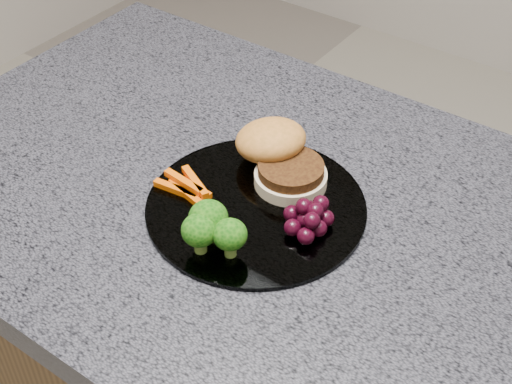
# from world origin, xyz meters

# --- Properties ---
(countertop) EXTENTS (1.20, 0.60, 0.04)m
(countertop) POSITION_xyz_m (0.00, 0.00, 0.88)
(countertop) COLOR #494953
(countertop) RESTS_ON island_cabinet
(plate) EXTENTS (0.26, 0.26, 0.01)m
(plate) POSITION_xyz_m (-0.12, -0.02, 0.90)
(plate) COLOR white
(plate) RESTS_ON countertop
(burger) EXTENTS (0.16, 0.14, 0.05)m
(burger) POSITION_xyz_m (-0.14, 0.05, 0.93)
(burger) COLOR beige
(burger) RESTS_ON plate
(carrot_sticks) EXTENTS (0.07, 0.04, 0.02)m
(carrot_sticks) POSITION_xyz_m (-0.20, -0.05, 0.91)
(carrot_sticks) COLOR #E55703
(carrot_sticks) RESTS_ON plate
(broccoli) EXTENTS (0.07, 0.06, 0.05)m
(broccoli) POSITION_xyz_m (-0.12, -0.10, 0.94)
(broccoli) COLOR olive
(broccoli) RESTS_ON plate
(grape_bunch) EXTENTS (0.06, 0.06, 0.03)m
(grape_bunch) POSITION_xyz_m (-0.05, -0.01, 0.92)
(grape_bunch) COLOR black
(grape_bunch) RESTS_ON plate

